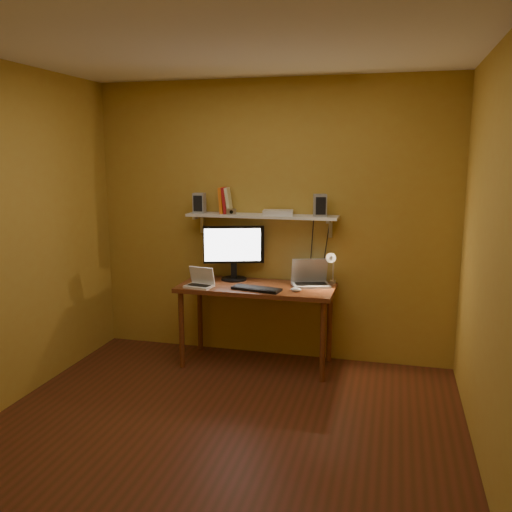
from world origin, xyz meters
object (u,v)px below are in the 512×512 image
(monitor, at_px, (234,250))
(keyboard, at_px, (256,289))
(router, at_px, (278,213))
(speaker_left, at_px, (199,203))
(laptop, at_px, (310,278))
(wall_shelf, at_px, (262,216))
(shelf_camera, at_px, (231,212))
(speaker_right, at_px, (320,205))
(netbook, at_px, (200,281))
(desk_lamp, at_px, (332,264))
(desk, at_px, (257,295))
(mouse, at_px, (296,290))

(monitor, height_order, keyboard, monitor)
(router, bearing_deg, speaker_left, -179.52)
(keyboard, relative_size, router, 1.61)
(laptop, bearing_deg, router, 152.08)
(wall_shelf, bearing_deg, shelf_camera, -163.28)
(router, bearing_deg, laptop, -8.67)
(keyboard, xyz_separation_m, shelf_camera, (-0.31, 0.27, 0.64))
(speaker_right, xyz_separation_m, router, (-0.38, 0.01, -0.08))
(netbook, relative_size, keyboard, 0.60)
(monitor, bearing_deg, keyboard, -64.91)
(desk_lamp, height_order, router, router)
(desk_lamp, bearing_deg, desk, -169.19)
(monitor, distance_m, router, 0.55)
(mouse, height_order, router, router)
(wall_shelf, height_order, monitor, wall_shelf)
(shelf_camera, bearing_deg, desk_lamp, 0.79)
(laptop, bearing_deg, monitor, 158.80)
(monitor, bearing_deg, netbook, -140.22)
(wall_shelf, height_order, mouse, wall_shelf)
(mouse, bearing_deg, desk, 171.06)
(laptop, bearing_deg, speaker_right, 6.72)
(shelf_camera, bearing_deg, wall_shelf, 16.72)
(speaker_left, bearing_deg, mouse, -21.02)
(desk, height_order, laptop, laptop)
(speaker_left, bearing_deg, monitor, -6.53)
(monitor, height_order, shelf_camera, shelf_camera)
(laptop, height_order, netbook, laptop)
(router, bearing_deg, keyboard, -107.84)
(desk_lamp, bearing_deg, shelf_camera, -179.21)
(keyboard, relative_size, shelf_camera, 4.64)
(monitor, bearing_deg, desk_lamp, -20.35)
(netbook, bearing_deg, speaker_right, 28.46)
(laptop, bearing_deg, wall_shelf, 154.26)
(speaker_left, distance_m, speaker_right, 1.14)
(keyboard, bearing_deg, monitor, 144.01)
(mouse, bearing_deg, shelf_camera, 169.03)
(laptop, distance_m, router, 0.66)
(wall_shelf, bearing_deg, desk, -90.00)
(monitor, xyz_separation_m, speaker_right, (0.80, 0.01, 0.44))
(monitor, relative_size, keyboard, 1.27)
(netbook, xyz_separation_m, mouse, (0.86, 0.04, -0.03))
(netbook, xyz_separation_m, desk_lamp, (1.14, 0.29, 0.16))
(desk_lamp, bearing_deg, speaker_left, 177.44)
(desk_lamp, height_order, speaker_right, speaker_right)
(desk, bearing_deg, router, 51.02)
(monitor, xyz_separation_m, router, (0.42, 0.02, 0.36))
(monitor, relative_size, netbook, 2.10)
(shelf_camera, bearing_deg, netbook, -126.29)
(shelf_camera, bearing_deg, desk, -22.83)
(laptop, relative_size, shelf_camera, 4.13)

